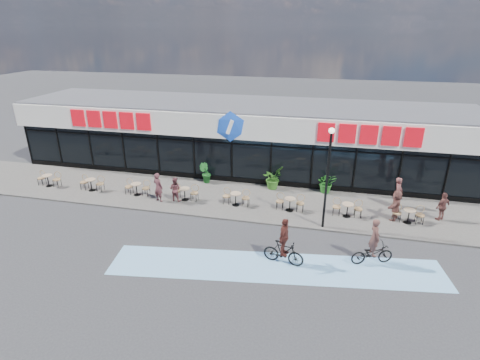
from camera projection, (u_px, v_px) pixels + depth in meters
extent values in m
plane|color=#28282B|center=(197.00, 238.00, 17.97)|extent=(120.00, 120.00, 0.00)
cube|color=#54514A|center=(222.00, 198.00, 22.00)|extent=(44.00, 5.00, 0.10)
cube|color=#6CA2CD|center=(275.00, 267.00, 15.80)|extent=(14.17, 4.13, 0.01)
cube|color=black|center=(242.00, 147.00, 26.40)|extent=(30.00, 6.00, 3.00)
cube|color=silver|center=(242.00, 116.00, 25.40)|extent=(30.60, 6.30, 1.50)
cube|color=#47474C|center=(242.00, 104.00, 25.23)|extent=(30.60, 6.30, 0.10)
cube|color=navy|center=(231.00, 137.00, 23.07)|extent=(30.60, 0.08, 0.18)
cube|color=black|center=(232.00, 144.00, 23.23)|extent=(30.00, 0.06, 0.08)
cube|color=black|center=(232.00, 180.00, 24.18)|extent=(30.00, 0.10, 0.40)
cube|color=red|center=(111.00, 120.00, 24.19)|extent=(5.63, 0.18, 1.10)
cube|color=red|center=(369.00, 135.00, 20.90)|extent=(5.63, 0.18, 1.10)
ellipsoid|color=blue|center=(230.00, 127.00, 22.54)|extent=(1.90, 0.24, 1.90)
cylinder|color=black|center=(29.00, 145.00, 26.76)|extent=(0.10, 0.10, 3.00)
cylinder|color=black|center=(59.00, 148.00, 26.24)|extent=(0.10, 0.10, 3.00)
cylinder|color=black|center=(91.00, 150.00, 25.73)|extent=(0.10, 0.10, 3.00)
cylinder|color=black|center=(124.00, 153.00, 25.21)|extent=(0.10, 0.10, 3.00)
cylinder|color=black|center=(158.00, 155.00, 24.70)|extent=(0.10, 0.10, 3.00)
cylinder|color=black|center=(194.00, 158.00, 24.18)|extent=(0.10, 0.10, 3.00)
cylinder|color=black|center=(232.00, 161.00, 23.67)|extent=(0.10, 0.10, 3.00)
cylinder|color=black|center=(271.00, 164.00, 23.16)|extent=(0.10, 0.10, 3.00)
cylinder|color=black|center=(312.00, 167.00, 22.64)|extent=(0.10, 0.10, 3.00)
cylinder|color=black|center=(354.00, 171.00, 22.13)|extent=(0.10, 0.10, 3.00)
cylinder|color=black|center=(399.00, 174.00, 21.61)|extent=(0.10, 0.10, 3.00)
cylinder|color=black|center=(446.00, 178.00, 21.10)|extent=(0.10, 0.10, 3.00)
cylinder|color=black|center=(327.00, 182.00, 17.87)|extent=(0.12, 0.12, 4.85)
sphere|color=#FFF2CC|center=(332.00, 131.00, 16.90)|extent=(0.28, 0.28, 0.28)
cylinder|color=tan|center=(47.00, 175.00, 23.23)|extent=(0.60, 0.60, 0.04)
cylinder|color=black|center=(48.00, 181.00, 23.37)|extent=(0.06, 0.06, 0.70)
cylinder|color=black|center=(49.00, 186.00, 23.50)|extent=(0.40, 0.40, 0.02)
cylinder|color=tan|center=(90.00, 180.00, 22.61)|extent=(0.60, 0.60, 0.04)
cylinder|color=black|center=(91.00, 185.00, 22.74)|extent=(0.06, 0.06, 0.70)
cylinder|color=black|center=(92.00, 190.00, 22.88)|extent=(0.40, 0.40, 0.02)
cylinder|color=tan|center=(136.00, 184.00, 21.99)|extent=(0.60, 0.60, 0.04)
cylinder|color=black|center=(137.00, 189.00, 22.12)|extent=(0.06, 0.06, 0.70)
cylinder|color=black|center=(137.00, 195.00, 22.26)|extent=(0.40, 0.40, 0.02)
cylinder|color=tan|center=(184.00, 189.00, 21.37)|extent=(0.60, 0.60, 0.04)
cylinder|color=black|center=(185.00, 194.00, 21.50)|extent=(0.06, 0.06, 0.70)
cylinder|color=black|center=(185.00, 200.00, 21.64)|extent=(0.40, 0.40, 0.02)
cylinder|color=tan|center=(236.00, 194.00, 20.75)|extent=(0.60, 0.60, 0.04)
cylinder|color=black|center=(236.00, 199.00, 20.88)|extent=(0.06, 0.06, 0.70)
cylinder|color=black|center=(236.00, 205.00, 21.02)|extent=(0.40, 0.40, 0.02)
cylinder|color=tan|center=(290.00, 199.00, 20.13)|extent=(0.60, 0.60, 0.04)
cylinder|color=black|center=(290.00, 205.00, 20.26)|extent=(0.06, 0.06, 0.70)
cylinder|color=black|center=(289.00, 210.00, 20.40)|extent=(0.40, 0.40, 0.02)
cylinder|color=tan|center=(348.00, 204.00, 19.51)|extent=(0.60, 0.60, 0.04)
cylinder|color=black|center=(347.00, 210.00, 19.64)|extent=(0.06, 0.06, 0.70)
cylinder|color=black|center=(346.00, 216.00, 19.78)|extent=(0.40, 0.40, 0.02)
cylinder|color=tan|center=(410.00, 210.00, 18.88)|extent=(0.60, 0.60, 0.04)
cylinder|color=black|center=(408.00, 216.00, 19.02)|extent=(0.06, 0.06, 0.70)
cylinder|color=black|center=(407.00, 222.00, 19.16)|extent=(0.40, 0.40, 0.02)
imported|color=#164D1A|center=(205.00, 173.00, 23.84)|extent=(0.77, 0.66, 1.28)
imported|color=#30671D|center=(273.00, 178.00, 22.98)|extent=(1.36, 1.47, 1.35)
imported|color=#20641C|center=(327.00, 183.00, 22.41)|extent=(1.26, 1.15, 1.23)
imported|color=#50292E|center=(158.00, 187.00, 21.23)|extent=(0.73, 0.60, 1.71)
imported|color=brown|center=(175.00, 189.00, 21.31)|extent=(0.74, 0.59, 1.43)
imported|color=brown|center=(396.00, 205.00, 19.21)|extent=(1.04, 1.57, 1.62)
imported|color=brown|center=(398.00, 192.00, 20.52)|extent=(0.61, 0.74, 1.74)
imported|color=brown|center=(443.00, 206.00, 19.16)|extent=(0.95, 0.85, 1.54)
imported|color=black|center=(283.00, 253.00, 15.87)|extent=(1.84, 0.82, 1.07)
imported|color=#4C201B|center=(284.00, 237.00, 15.58)|extent=(0.59, 1.05, 1.69)
imported|color=black|center=(372.00, 254.00, 15.90)|extent=(1.93, 1.22, 0.96)
imported|color=#4F2E28|center=(375.00, 237.00, 15.59)|extent=(0.58, 0.71, 1.67)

